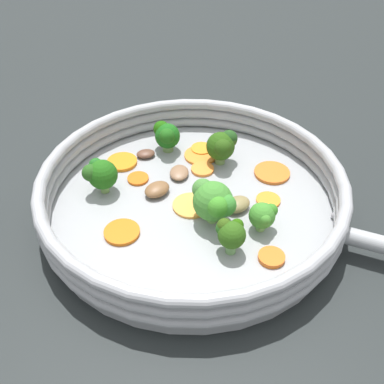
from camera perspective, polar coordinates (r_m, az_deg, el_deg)
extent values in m
plane|color=black|center=(0.57, 0.00, -2.40)|extent=(4.00, 4.00, 0.00)
cylinder|color=#939699|center=(0.57, 0.00, -1.79)|extent=(0.36, 0.36, 0.02)
torus|color=#98999E|center=(0.56, 0.00, -0.59)|extent=(0.37, 0.37, 0.01)
torus|color=#98999E|center=(0.55, 0.00, 0.60)|extent=(0.37, 0.37, 0.01)
torus|color=#98999E|center=(0.54, 0.00, 1.84)|extent=(0.37, 0.37, 0.01)
sphere|color=#8F969D|center=(0.51, 16.59, -7.79)|extent=(0.01, 0.01, 0.01)
sphere|color=#949298|center=(0.56, 17.68, -2.89)|extent=(0.01, 0.01, 0.01)
cylinder|color=orange|center=(0.65, 0.95, 5.48)|extent=(0.03, 0.03, 0.01)
cylinder|color=orange|center=(0.52, -8.90, -5.05)|extent=(0.05, 0.05, 0.00)
cylinder|color=orange|center=(0.63, 1.06, 4.68)|extent=(0.05, 0.05, 0.00)
cylinder|color=orange|center=(0.50, 10.06, -8.16)|extent=(0.04, 0.04, 0.01)
cylinder|color=orange|center=(0.61, 1.34, 2.92)|extent=(0.04, 0.04, 0.00)
cylinder|color=orange|center=(0.63, -8.88, 3.80)|extent=(0.05, 0.05, 0.00)
cylinder|color=orange|center=(0.61, 10.12, 2.43)|extent=(0.06, 0.06, 0.00)
cylinder|color=#E15D12|center=(0.60, -6.87, 1.71)|extent=(0.04, 0.04, 0.00)
cylinder|color=orange|center=(0.57, 9.66, -1.01)|extent=(0.03, 0.03, 0.00)
cylinder|color=#EA983D|center=(0.55, -0.64, -1.67)|extent=(0.06, 0.06, 0.00)
cylinder|color=#659352|center=(0.49, 4.96, -6.86)|extent=(0.01, 0.01, 0.02)
sphere|color=#275012|center=(0.48, 5.08, -5.46)|extent=(0.03, 0.03, 0.03)
sphere|color=#2D4A10|center=(0.48, 4.14, -4.28)|extent=(0.02, 0.02, 0.02)
sphere|color=#214E08|center=(0.49, 5.74, -4.21)|extent=(0.01, 0.01, 0.01)
sphere|color=#215318|center=(0.48, 4.10, -4.60)|extent=(0.02, 0.02, 0.02)
cylinder|color=#87B45D|center=(0.53, 2.59, -2.94)|extent=(0.01, 0.01, 0.02)
sphere|color=#3B7D2B|center=(0.51, 2.66, -1.18)|extent=(0.05, 0.05, 0.05)
sphere|color=#3F7831|center=(0.52, 1.37, 0.36)|extent=(0.03, 0.03, 0.03)
sphere|color=#388522|center=(0.50, 3.27, -1.84)|extent=(0.03, 0.03, 0.03)
sphere|color=#347D2A|center=(0.51, 4.18, -1.67)|extent=(0.03, 0.03, 0.03)
cylinder|color=#82B55D|center=(0.53, 8.71, -4.16)|extent=(0.01, 0.01, 0.01)
sphere|color=#3B8029|center=(0.52, 8.88, -2.97)|extent=(0.03, 0.03, 0.03)
sphere|color=#32791F|center=(0.52, 9.99, -2.30)|extent=(0.02, 0.02, 0.02)
sphere|color=#3E8129|center=(0.51, 9.26, -3.48)|extent=(0.01, 0.01, 0.01)
cylinder|color=#7AA452|center=(0.58, -11.05, 0.74)|extent=(0.01, 0.01, 0.02)
sphere|color=#1C5612|center=(0.57, -11.28, 2.19)|extent=(0.04, 0.04, 0.04)
sphere|color=#1D591C|center=(0.57, -12.12, 3.40)|extent=(0.02, 0.02, 0.02)
sphere|color=#224F18|center=(0.57, -12.67, 2.60)|extent=(0.02, 0.02, 0.02)
cylinder|color=#76984E|center=(0.62, 3.56, 4.38)|extent=(0.01, 0.01, 0.02)
sphere|color=#244B0F|center=(0.61, 3.64, 5.82)|extent=(0.04, 0.04, 0.04)
sphere|color=#24450F|center=(0.59, 3.93, 5.60)|extent=(0.02, 0.02, 0.02)
sphere|color=#1C4216|center=(0.61, 4.74, 6.81)|extent=(0.02, 0.02, 0.02)
sphere|color=#2E4F17|center=(0.61, 4.84, 6.56)|extent=(0.02, 0.02, 0.02)
cylinder|color=#709151|center=(0.65, -3.08, 5.86)|extent=(0.02, 0.02, 0.01)
sphere|color=#165614|center=(0.64, -3.13, 7.12)|extent=(0.04, 0.04, 0.04)
sphere|color=#1A520A|center=(0.64, -3.90, 8.00)|extent=(0.02, 0.02, 0.02)
sphere|color=#1A5513|center=(0.62, -3.19, 7.08)|extent=(0.02, 0.02, 0.02)
sphere|color=#0D5B0F|center=(0.64, -3.74, 7.95)|extent=(0.02, 0.02, 0.02)
ellipsoid|color=olive|center=(0.55, 5.79, -1.57)|extent=(0.04, 0.04, 0.01)
ellipsoid|color=#836045|center=(0.60, -1.64, 2.47)|extent=(0.03, 0.03, 0.01)
ellipsoid|color=brown|center=(0.64, -5.90, 4.85)|extent=(0.03, 0.03, 0.01)
ellipsoid|color=brown|center=(0.57, -4.46, 0.33)|extent=(0.04, 0.04, 0.01)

